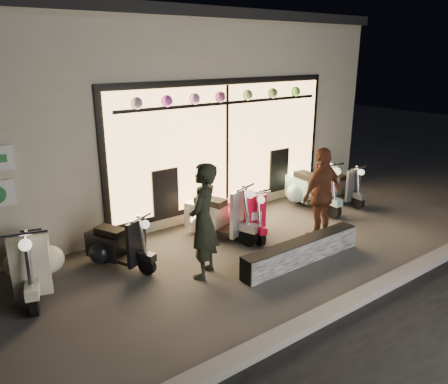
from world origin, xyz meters
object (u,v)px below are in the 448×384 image
at_px(scooter_silver, 213,215).
at_px(man, 203,221).
at_px(woman, 322,194).
at_px(graffiti_barrier, 302,251).
at_px(scooter_red, 243,214).

bearing_deg(scooter_silver, man, -150.61).
bearing_deg(scooter_silver, woman, -59.20).
distance_m(man, woman, 2.55).
bearing_deg(woman, graffiti_barrier, 20.85).
relative_size(graffiti_barrier, scooter_red, 1.82).
distance_m(scooter_red, woman, 1.55).
distance_m(scooter_silver, scooter_red, 0.61).
xyz_separation_m(scooter_silver, scooter_red, (0.58, -0.17, -0.05)).
bearing_deg(man, graffiti_barrier, 121.80).
xyz_separation_m(man, woman, (2.55, -0.12, -0.03)).
relative_size(graffiti_barrier, scooter_silver, 1.63).
distance_m(scooter_silver, woman, 2.06).
height_order(scooter_silver, scooter_red, scooter_silver).
height_order(graffiti_barrier, scooter_red, scooter_red).
height_order(scooter_red, woman, woman).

